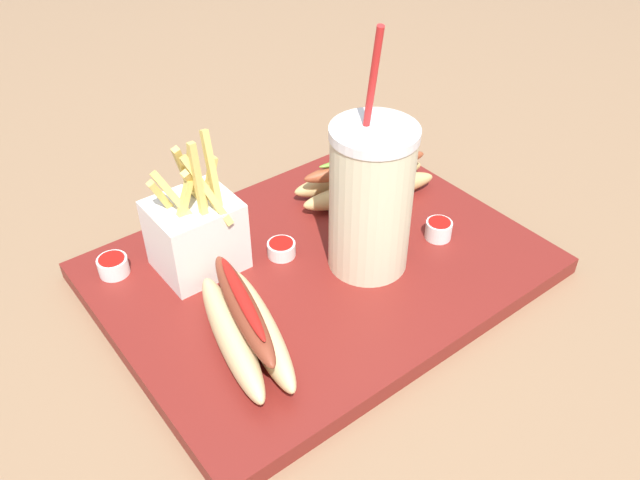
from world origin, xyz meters
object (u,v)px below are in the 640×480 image
fries_basket (196,232)px  ketchup_cup_3 (439,229)px  ketchup_cup_1 (281,248)px  ketchup_cup_2 (113,265)px  hot_dog_1 (245,326)px  hot_dog_2 (365,180)px  soda_cup (371,199)px

fries_basket → ketchup_cup_3: size_ratio=5.25×
ketchup_cup_1 → ketchup_cup_2: ketchup_cup_2 is taller
fries_basket → ketchup_cup_1: fries_basket is taller
fries_basket → hot_dog_1: 0.14m
hot_dog_2 → ketchup_cup_2: bearing=-9.6°
ketchup_cup_1 → ketchup_cup_2: (0.16, -0.09, 0.00)m
fries_basket → ketchup_cup_1: 0.10m
hot_dog_2 → ketchup_cup_3: size_ratio=6.11×
ketchup_cup_1 → ketchup_cup_3: size_ratio=1.04×
soda_cup → ketchup_cup_2: bearing=-34.0°
soda_cup → hot_dog_2: size_ratio=1.45×
soda_cup → ketchup_cup_1: soda_cup is taller
hot_dog_1 → ketchup_cup_2: (0.06, -0.18, -0.02)m
hot_dog_2 → ketchup_cup_3: 0.12m
soda_cup → hot_dog_1: 0.18m
hot_dog_1 → ketchup_cup_2: size_ratio=5.46×
hot_dog_1 → hot_dog_2: bearing=-154.1°
hot_dog_2 → ketchup_cup_3: bearing=95.0°
ketchup_cup_3 → ketchup_cup_1: bearing=-27.7°
ketchup_cup_2 → ketchup_cup_3: ketchup_cup_3 is taller
ketchup_cup_3 → soda_cup: bearing=-10.3°
hot_dog_1 → fries_basket: bearing=-100.7°
hot_dog_2 → hot_dog_1: bearing=25.9°
hot_dog_1 → ketchup_cup_3: 0.27m
soda_cup → hot_dog_1: size_ratio=1.52×
fries_basket → ketchup_cup_2: 0.10m
soda_cup → fries_basket: soda_cup is taller
ketchup_cup_2 → hot_dog_1: bearing=107.4°
ketchup_cup_1 → soda_cup: bearing=135.0°
fries_basket → ketchup_cup_1: bearing=153.1°
hot_dog_1 → ketchup_cup_3: hot_dog_1 is taller
soda_cup → fries_basket: (0.15, -0.11, -0.04)m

